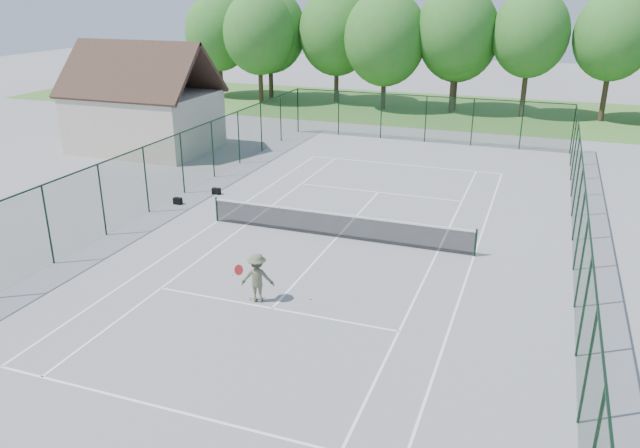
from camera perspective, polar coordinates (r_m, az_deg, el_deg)
The scene contains 10 objects.
ground at distance 25.38m, azimuth 1.56°, elevation -1.24°, with size 140.00×140.00×0.00m, color gray.
grass_far at distance 53.69m, azimuth 12.06°, elevation 10.13°, with size 80.00×16.00×0.01m, color #487B30.
court_lines at distance 25.38m, azimuth 1.56°, elevation -1.23°, with size 11.05×23.85×0.01m.
tennis_net at distance 25.17m, azimuth 1.57°, elevation -0.03°, with size 11.08×0.08×1.10m.
fence_enclosure at distance 24.84m, azimuth 1.59°, elevation 2.10°, with size 18.05×36.05×3.02m.
utility_building at distance 40.44m, azimuth -15.90°, elevation 10.91°, with size 8.60×6.27×6.63m.
tree_line_far at distance 52.96m, azimuth 12.56°, elevation 16.50°, with size 39.40×6.40×9.70m.
sports_bag_a at distance 30.00m, azimuth -12.88°, elevation 2.07°, with size 0.39×0.23×0.31m, color black.
sports_bag_b at distance 31.11m, azimuth -9.46°, elevation 2.98°, with size 0.40×0.24×0.31m, color black.
tennis_player at distance 20.12m, azimuth -5.75°, elevation -4.91°, with size 2.06×0.91×1.65m.
Camera 1 is at (7.47, -22.31, 9.51)m, focal length 35.00 mm.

